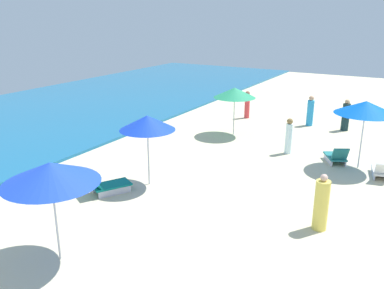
% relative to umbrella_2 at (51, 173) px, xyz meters
% --- Properties ---
extents(umbrella_2, '(2.25, 2.25, 2.52)m').
position_rel_umbrella_2_xyz_m(umbrella_2, '(0.00, 0.00, 0.00)').
color(umbrella_2, silver).
rests_on(umbrella_2, ground_plane).
extents(umbrella_3, '(1.89, 1.89, 2.48)m').
position_rel_umbrella_2_xyz_m(umbrella_3, '(4.83, 0.79, -0.04)').
color(umbrella_3, silver).
rests_on(umbrella_3, ground_plane).
extents(lounge_chair_3_0, '(1.54, 1.25, 0.73)m').
position_rel_umbrella_2_xyz_m(lounge_chair_3_0, '(3.54, 1.53, -1.98)').
color(lounge_chair_3_0, silver).
rests_on(lounge_chair_3_0, ground_plane).
extents(umbrella_5, '(2.26, 2.26, 2.63)m').
position_rel_umbrella_2_xyz_m(umbrella_5, '(10.15, -5.32, 0.12)').
color(umbrella_5, silver).
rests_on(umbrella_5, ground_plane).
extents(lounge_chair_5_0, '(1.39, 0.80, 0.72)m').
position_rel_umbrella_2_xyz_m(lounge_chair_5_0, '(9.54, -6.18, -2.01)').
color(lounge_chair_5_0, silver).
rests_on(lounge_chair_5_0, ground_plane).
extents(lounge_chair_5_1, '(1.37, 1.14, 0.78)m').
position_rel_umbrella_2_xyz_m(lounge_chair_5_1, '(10.25, -4.45, -1.99)').
color(lounge_chair_5_1, silver).
rests_on(lounge_chair_5_1, ground_plane).
extents(umbrella_6, '(2.02, 2.02, 2.33)m').
position_rel_umbrella_2_xyz_m(umbrella_6, '(11.89, 0.76, -0.17)').
color(umbrella_6, silver).
rests_on(umbrella_6, ground_plane).
extents(beachgoer_1, '(0.41, 0.41, 1.55)m').
position_rel_umbrella_2_xyz_m(beachgoer_1, '(15.35, 1.49, -1.51)').
color(beachgoer_1, '#E63E40').
rests_on(beachgoer_1, ground_plane).
extents(beachgoer_2, '(0.51, 0.51, 1.63)m').
position_rel_umbrella_2_xyz_m(beachgoer_2, '(4.63, -5.12, -1.52)').
color(beachgoer_2, '#F3D958').
rests_on(beachgoer_2, ground_plane).
extents(beachgoer_3, '(0.35, 0.35, 1.60)m').
position_rel_umbrella_2_xyz_m(beachgoer_3, '(15.48, -2.05, -1.51)').
color(beachgoer_3, '#2B9ADC').
rests_on(beachgoer_3, ground_plane).
extents(beachgoer_4, '(0.31, 0.31, 1.54)m').
position_rel_umbrella_2_xyz_m(beachgoer_4, '(10.47, -2.42, -1.52)').
color(beachgoer_4, white).
rests_on(beachgoer_4, ground_plane).
extents(beachgoer_5, '(0.48, 0.48, 1.61)m').
position_rel_umbrella_2_xyz_m(beachgoer_5, '(15.41, -3.85, -1.52)').
color(beachgoer_5, '#162F31').
rests_on(beachgoer_5, ground_plane).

